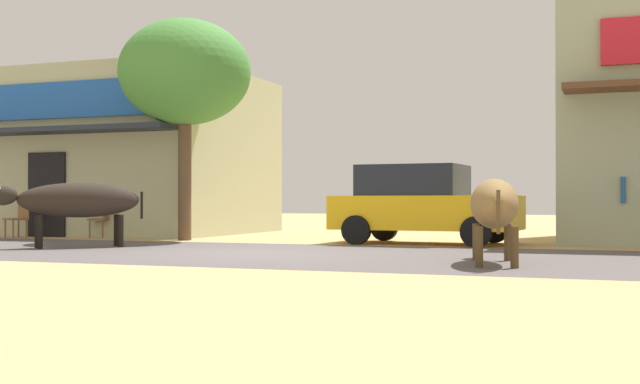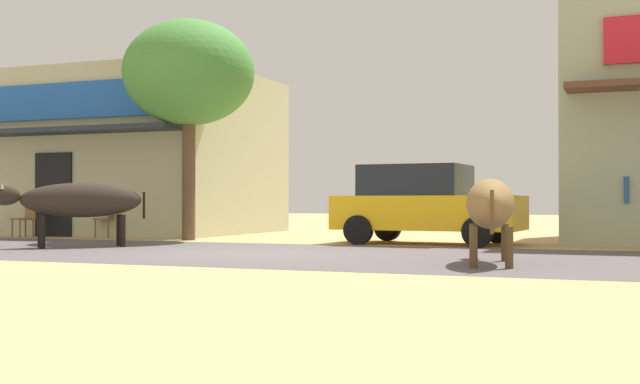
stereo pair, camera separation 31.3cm
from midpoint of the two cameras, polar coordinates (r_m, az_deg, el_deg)
name	(u,v)px [view 2 (the right image)]	position (r m, az deg, el deg)	size (l,w,h in m)	color
ground	(251,253)	(14.00, -4.23, -4.29)	(80.00, 80.00, 0.00)	tan
asphalt_road	(251,253)	(14.00, -4.23, -4.28)	(72.00, 5.82, 0.00)	#575051
storefront_left_cafe	(139,155)	(23.36, -12.17, 2.53)	(6.62, 6.65, 4.34)	#B5B88D
roadside_tree	(189,74)	(18.93, -8.70, 8.19)	(3.00, 3.00, 5.02)	brown
parked_hatchback_car	(425,203)	(17.06, 7.90, -0.80)	(3.86, 2.11, 1.64)	#ECB113
cow_near_brown	(78,201)	(16.24, -16.08, -0.60)	(2.32, 2.28, 1.24)	#2A231C
cow_far_dark	(490,204)	(11.79, 12.57, -0.86)	(1.05, 2.69, 1.21)	olive
pedestrian_by_shop	(627,200)	(16.79, 21.20, -0.51)	(0.45, 0.61, 1.57)	brown
cafe_chair_near_tree	(109,216)	(20.32, -14.18, -1.68)	(0.47, 0.47, 0.92)	brown
cafe_chair_by_doorway	(26,216)	(21.14, -19.54, -1.62)	(0.56, 0.56, 0.92)	brown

